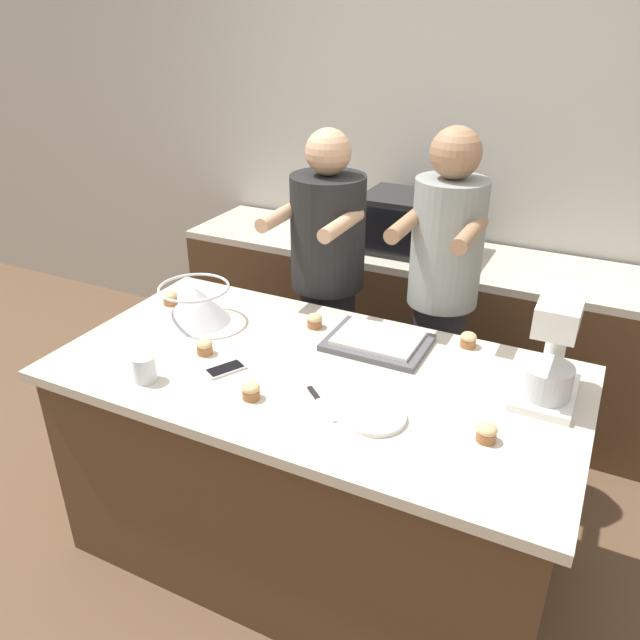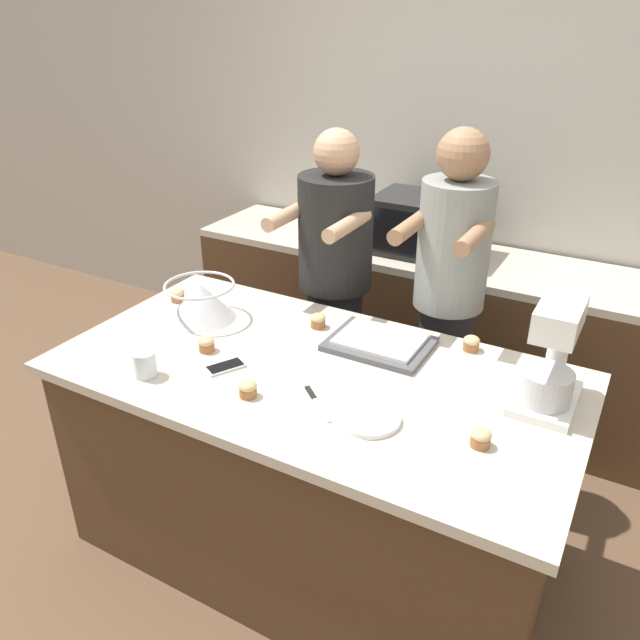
{
  "view_description": "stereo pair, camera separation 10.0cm",
  "coord_description": "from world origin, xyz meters",
  "px_view_note": "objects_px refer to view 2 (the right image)",
  "views": [
    {
      "loc": [
        0.89,
        -1.75,
        2.09
      ],
      "look_at": [
        0.0,
        0.05,
        1.07
      ],
      "focal_mm": 35.0,
      "sensor_mm": 36.0,
      "label": 1
    },
    {
      "loc": [
        0.98,
        -1.7,
        2.09
      ],
      "look_at": [
        0.0,
        0.05,
        1.07
      ],
      "focal_mm": 35.0,
      "sensor_mm": 36.0,
      "label": 2
    }
  ],
  "objects_px": {
    "drinking_glass": "(145,364)",
    "cupcake_5": "(471,343)",
    "stand_mixer": "(552,360)",
    "baking_tray": "(380,343)",
    "knife": "(316,401)",
    "cupcake_4": "(248,389)",
    "person_left": "(335,294)",
    "mixing_bowl": "(201,300)",
    "microwave_oven": "(425,225)",
    "cupcake_1": "(318,320)",
    "person_right": "(447,311)",
    "small_plate": "(369,418)",
    "cupcake_2": "(481,437)",
    "cupcake_0": "(177,295)",
    "cupcake_3": "(206,344)",
    "cell_phone": "(225,367)"
  },
  "relations": [
    {
      "from": "small_plate",
      "to": "cupcake_5",
      "type": "relative_size",
      "value": 3.24
    },
    {
      "from": "cupcake_0",
      "to": "knife",
      "type": "bearing_deg",
      "value": -22.64
    },
    {
      "from": "person_left",
      "to": "knife",
      "type": "xyz_separation_m",
      "value": [
        0.4,
        -0.89,
        0.05
      ]
    },
    {
      "from": "person_right",
      "to": "microwave_oven",
      "type": "bearing_deg",
      "value": 118.79
    },
    {
      "from": "microwave_oven",
      "to": "cupcake_5",
      "type": "bearing_deg",
      "value": -59.48
    },
    {
      "from": "mixing_bowl",
      "to": "drinking_glass",
      "type": "distance_m",
      "value": 0.48
    },
    {
      "from": "cupcake_1",
      "to": "person_left",
      "type": "bearing_deg",
      "value": 108.84
    },
    {
      "from": "small_plate",
      "to": "person_right",
      "type": "bearing_deg",
      "value": 93.02
    },
    {
      "from": "knife",
      "to": "cupcake_3",
      "type": "bearing_deg",
      "value": 169.82
    },
    {
      "from": "cupcake_0",
      "to": "microwave_oven",
      "type": "bearing_deg",
      "value": 57.51
    },
    {
      "from": "mixing_bowl",
      "to": "cupcake_4",
      "type": "bearing_deg",
      "value": -37.35
    },
    {
      "from": "mixing_bowl",
      "to": "cupcake_1",
      "type": "xyz_separation_m",
      "value": [
        0.47,
        0.17,
        -0.05
      ]
    },
    {
      "from": "person_left",
      "to": "cupcake_5",
      "type": "relative_size",
      "value": 25.52
    },
    {
      "from": "person_left",
      "to": "cupcake_1",
      "type": "relative_size",
      "value": 25.52
    },
    {
      "from": "microwave_oven",
      "to": "person_left",
      "type": "bearing_deg",
      "value": -106.57
    },
    {
      "from": "person_left",
      "to": "cupcake_0",
      "type": "height_order",
      "value": "person_left"
    },
    {
      "from": "cupcake_2",
      "to": "cupcake_3",
      "type": "distance_m",
      "value": 1.09
    },
    {
      "from": "cupcake_4",
      "to": "person_left",
      "type": "bearing_deg",
      "value": 100.68
    },
    {
      "from": "knife",
      "to": "cupcake_5",
      "type": "bearing_deg",
      "value": 60.05
    },
    {
      "from": "cupcake_1",
      "to": "cupcake_4",
      "type": "relative_size",
      "value": 1.0
    },
    {
      "from": "cupcake_0",
      "to": "cupcake_2",
      "type": "height_order",
      "value": "same"
    },
    {
      "from": "cupcake_1",
      "to": "cupcake_4",
      "type": "xyz_separation_m",
      "value": [
        0.04,
        -0.56,
        0.0
      ]
    },
    {
      "from": "cupcake_1",
      "to": "cupcake_0",
      "type": "bearing_deg",
      "value": -172.57
    },
    {
      "from": "mixing_bowl",
      "to": "cupcake_4",
      "type": "xyz_separation_m",
      "value": [
        0.52,
        -0.4,
        -0.05
      ]
    },
    {
      "from": "cupcake_2",
      "to": "person_right",
      "type": "bearing_deg",
      "value": 115.03
    },
    {
      "from": "person_right",
      "to": "cupcake_3",
      "type": "height_order",
      "value": "person_right"
    },
    {
      "from": "microwave_oven",
      "to": "person_right",
      "type": "bearing_deg",
      "value": -61.21
    },
    {
      "from": "cupcake_3",
      "to": "cell_phone",
      "type": "bearing_deg",
      "value": -26.15
    },
    {
      "from": "person_right",
      "to": "small_plate",
      "type": "bearing_deg",
      "value": -86.98
    },
    {
      "from": "person_right",
      "to": "microwave_oven",
      "type": "relative_size",
      "value": 3.12
    },
    {
      "from": "stand_mixer",
      "to": "small_plate",
      "type": "bearing_deg",
      "value": -141.21
    },
    {
      "from": "knife",
      "to": "cupcake_4",
      "type": "distance_m",
      "value": 0.24
    },
    {
      "from": "stand_mixer",
      "to": "microwave_oven",
      "type": "xyz_separation_m",
      "value": [
        -0.88,
        1.18,
        -0.02
      ]
    },
    {
      "from": "cupcake_1",
      "to": "cupcake_5",
      "type": "relative_size",
      "value": 1.0
    },
    {
      "from": "stand_mixer",
      "to": "baking_tray",
      "type": "distance_m",
      "value": 0.67
    },
    {
      "from": "cupcake_0",
      "to": "cupcake_2",
      "type": "distance_m",
      "value": 1.53
    },
    {
      "from": "person_right",
      "to": "stand_mixer",
      "type": "xyz_separation_m",
      "value": [
        0.52,
        -0.52,
        0.17
      ]
    },
    {
      "from": "cell_phone",
      "to": "drinking_glass",
      "type": "xyz_separation_m",
      "value": [
        -0.22,
        -0.18,
        0.04
      ]
    },
    {
      "from": "mixing_bowl",
      "to": "drinking_glass",
      "type": "xyz_separation_m",
      "value": [
        0.12,
        -0.47,
        -0.04
      ]
    },
    {
      "from": "person_left",
      "to": "cupcake_0",
      "type": "xyz_separation_m",
      "value": [
        -0.54,
        -0.5,
        0.07
      ]
    },
    {
      "from": "cupcake_2",
      "to": "stand_mixer",
      "type": "bearing_deg",
      "value": 69.66
    },
    {
      "from": "knife",
      "to": "cupcake_5",
      "type": "height_order",
      "value": "cupcake_5"
    },
    {
      "from": "microwave_oven",
      "to": "cupcake_3",
      "type": "relative_size",
      "value": 8.44
    },
    {
      "from": "stand_mixer",
      "to": "cupcake_3",
      "type": "bearing_deg",
      "value": -167.26
    },
    {
      "from": "mixing_bowl",
      "to": "baking_tray",
      "type": "relative_size",
      "value": 0.77
    },
    {
      "from": "drinking_glass",
      "to": "cupcake_5",
      "type": "relative_size",
      "value": 1.52
    },
    {
      "from": "cupcake_2",
      "to": "cupcake_5",
      "type": "distance_m",
      "value": 0.6
    },
    {
      "from": "person_right",
      "to": "mixing_bowl",
      "type": "relative_size",
      "value": 5.64
    },
    {
      "from": "cell_phone",
      "to": "cupcake_0",
      "type": "relative_size",
      "value": 2.51
    },
    {
      "from": "stand_mixer",
      "to": "person_right",
      "type": "bearing_deg",
      "value": 135.06
    }
  ]
}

